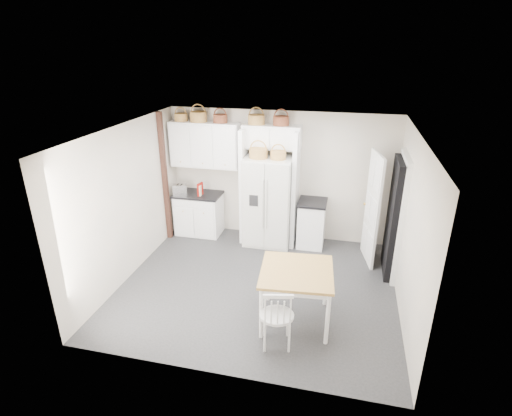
# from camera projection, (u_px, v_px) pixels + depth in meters

# --- Properties ---
(floor) EXTENTS (4.50, 4.50, 0.00)m
(floor) POSITION_uv_depth(u_px,v_px,m) (258.00, 285.00, 6.72)
(floor) COLOR #27272A
(floor) RESTS_ON ground
(ceiling) EXTENTS (4.50, 4.50, 0.00)m
(ceiling) POSITION_uv_depth(u_px,v_px,m) (258.00, 132.00, 5.72)
(ceiling) COLOR white
(ceiling) RESTS_ON wall_back
(wall_back) EXTENTS (4.50, 0.00, 4.50)m
(wall_back) POSITION_uv_depth(u_px,v_px,m) (280.00, 176.00, 8.02)
(wall_back) COLOR #B2ADA5
(wall_back) RESTS_ON floor
(wall_left) EXTENTS (0.00, 4.00, 4.00)m
(wall_left) POSITION_uv_depth(u_px,v_px,m) (127.00, 203.00, 6.69)
(wall_left) COLOR #B2ADA5
(wall_left) RESTS_ON floor
(wall_right) EXTENTS (0.00, 4.00, 4.00)m
(wall_right) POSITION_uv_depth(u_px,v_px,m) (410.00, 229.00, 5.75)
(wall_right) COLOR #B2ADA5
(wall_right) RESTS_ON floor
(refrigerator) EXTENTS (0.92, 0.74, 1.78)m
(refrigerator) POSITION_uv_depth(u_px,v_px,m) (269.00, 201.00, 7.87)
(refrigerator) COLOR silver
(refrigerator) RESTS_ON floor
(base_cab_left) EXTENTS (0.92, 0.58, 0.86)m
(base_cab_left) POSITION_uv_depth(u_px,v_px,m) (199.00, 214.00, 8.44)
(base_cab_left) COLOR white
(base_cab_left) RESTS_ON floor
(base_cab_right) EXTENTS (0.51, 0.61, 0.89)m
(base_cab_right) POSITION_uv_depth(u_px,v_px,m) (311.00, 224.00, 7.93)
(base_cab_right) COLOR white
(base_cab_right) RESTS_ON floor
(dining_table) EXTENTS (1.09, 1.09, 0.84)m
(dining_table) POSITION_uv_depth(u_px,v_px,m) (296.00, 296.00, 5.74)
(dining_table) COLOR #A86B30
(dining_table) RESTS_ON floor
(windsor_chair) EXTENTS (0.53, 0.50, 0.93)m
(windsor_chair) POSITION_uv_depth(u_px,v_px,m) (277.00, 315.00, 5.25)
(windsor_chair) COLOR white
(windsor_chair) RESTS_ON floor
(counter_left) EXTENTS (0.96, 0.62, 0.04)m
(counter_left) POSITION_uv_depth(u_px,v_px,m) (198.00, 194.00, 8.26)
(counter_left) COLOR black
(counter_left) RESTS_ON base_cab_left
(counter_right) EXTENTS (0.55, 0.65, 0.04)m
(counter_right) POSITION_uv_depth(u_px,v_px,m) (313.00, 202.00, 7.75)
(counter_right) COLOR black
(counter_right) RESTS_ON base_cab_right
(toaster) EXTENTS (0.32, 0.25, 0.20)m
(toaster) POSITION_uv_depth(u_px,v_px,m) (180.00, 189.00, 8.21)
(toaster) COLOR silver
(toaster) RESTS_ON counter_left
(cookbook_red) EXTENTS (0.07, 0.18, 0.26)m
(cookbook_red) POSITION_uv_depth(u_px,v_px,m) (200.00, 189.00, 8.12)
(cookbook_red) COLOR maroon
(cookbook_red) RESTS_ON counter_left
(cookbook_cream) EXTENTS (0.04, 0.15, 0.22)m
(cookbook_cream) POSITION_uv_depth(u_px,v_px,m) (201.00, 190.00, 8.12)
(cookbook_cream) COLOR beige
(cookbook_cream) RESTS_ON counter_left
(basket_upper_a) EXTENTS (0.26, 0.26, 0.15)m
(basket_upper_a) POSITION_uv_depth(u_px,v_px,m) (181.00, 117.00, 7.85)
(basket_upper_a) COLOR #9A6434
(basket_upper_a) RESTS_ON upper_cabinet
(basket_upper_b) EXTENTS (0.33, 0.33, 0.20)m
(basket_upper_b) POSITION_uv_depth(u_px,v_px,m) (198.00, 117.00, 7.76)
(basket_upper_b) COLOR #9A6434
(basket_upper_b) RESTS_ON upper_cabinet
(basket_upper_c) EXTENTS (0.28, 0.28, 0.16)m
(basket_upper_c) POSITION_uv_depth(u_px,v_px,m) (220.00, 119.00, 7.68)
(basket_upper_c) COLOR brown
(basket_upper_c) RESTS_ON upper_cabinet
(basket_bridge_a) EXTENTS (0.32, 0.32, 0.18)m
(basket_bridge_a) POSITION_uv_depth(u_px,v_px,m) (256.00, 120.00, 7.52)
(basket_bridge_a) COLOR #9A6434
(basket_bridge_a) RESTS_ON bridge_cabinet
(basket_bridge_b) EXTENTS (0.30, 0.30, 0.17)m
(basket_bridge_b) POSITION_uv_depth(u_px,v_px,m) (281.00, 121.00, 7.42)
(basket_bridge_b) COLOR brown
(basket_bridge_b) RESTS_ON bridge_cabinet
(basket_fridge_a) EXTENTS (0.34, 0.34, 0.18)m
(basket_fridge_a) POSITION_uv_depth(u_px,v_px,m) (258.00, 153.00, 7.44)
(basket_fridge_a) COLOR #9A6434
(basket_fridge_a) RESTS_ON refrigerator
(basket_fridge_b) EXTENTS (0.29, 0.29, 0.16)m
(basket_fridge_b) POSITION_uv_depth(u_px,v_px,m) (278.00, 155.00, 7.37)
(basket_fridge_b) COLOR #9A6434
(basket_fridge_b) RESTS_ON refrigerator
(upper_cabinet) EXTENTS (1.40, 0.34, 0.90)m
(upper_cabinet) POSITION_uv_depth(u_px,v_px,m) (205.00, 145.00, 7.95)
(upper_cabinet) COLOR white
(upper_cabinet) RESTS_ON wall_back
(bridge_cabinet) EXTENTS (1.12, 0.34, 0.45)m
(bridge_cabinet) POSITION_uv_depth(u_px,v_px,m) (272.00, 137.00, 7.58)
(bridge_cabinet) COLOR white
(bridge_cabinet) RESTS_ON wall_back
(fridge_panel_left) EXTENTS (0.08, 0.60, 2.30)m
(fridge_panel_left) POSITION_uv_depth(u_px,v_px,m) (245.00, 185.00, 7.95)
(fridge_panel_left) COLOR white
(fridge_panel_left) RESTS_ON floor
(fridge_panel_right) EXTENTS (0.08, 0.60, 2.30)m
(fridge_panel_right) POSITION_uv_depth(u_px,v_px,m) (295.00, 189.00, 7.73)
(fridge_panel_right) COLOR white
(fridge_panel_right) RESTS_ON floor
(trim_post) EXTENTS (0.09, 0.09, 2.60)m
(trim_post) POSITION_uv_depth(u_px,v_px,m) (165.00, 178.00, 7.90)
(trim_post) COLOR #3C2219
(trim_post) RESTS_ON floor
(doorway_void) EXTENTS (0.18, 0.85, 2.05)m
(doorway_void) POSITION_uv_depth(u_px,v_px,m) (395.00, 218.00, 6.77)
(doorway_void) COLOR black
(doorway_void) RESTS_ON floor
(door_slab) EXTENTS (0.21, 0.79, 2.05)m
(door_slab) POSITION_uv_depth(u_px,v_px,m) (372.00, 209.00, 7.15)
(door_slab) COLOR white
(door_slab) RESTS_ON floor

